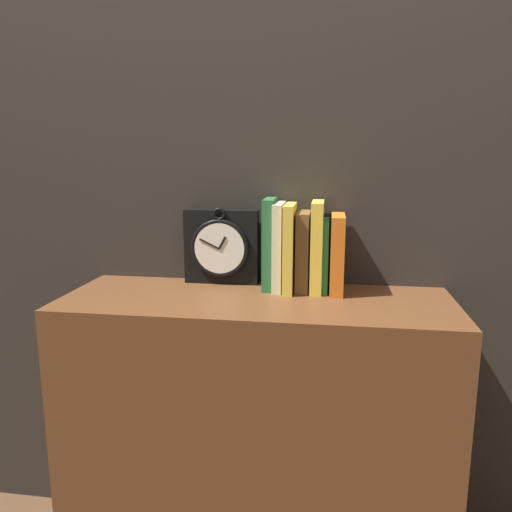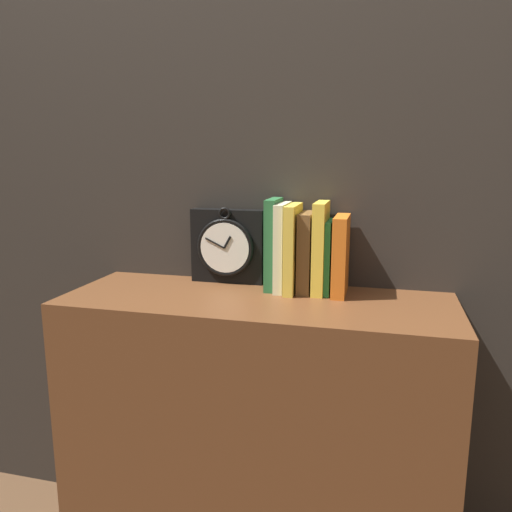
% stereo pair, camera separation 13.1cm
% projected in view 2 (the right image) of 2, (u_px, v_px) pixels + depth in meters
% --- Properties ---
extents(wall_back, '(6.00, 0.05, 2.60)m').
position_uv_depth(wall_back, '(274.00, 123.00, 1.44)').
color(wall_back, '#2D2823').
rests_on(wall_back, ground_plane).
extents(bookshelf, '(1.05, 0.38, 0.83)m').
position_uv_depth(bookshelf, '(256.00, 439.00, 1.41)').
color(bookshelf, brown).
rests_on(bookshelf, ground_plane).
extents(clock, '(0.22, 0.06, 0.23)m').
position_uv_depth(clock, '(227.00, 246.00, 1.48)').
color(clock, black).
rests_on(clock, bookshelf).
extents(book_slot0_green, '(0.03, 0.12, 0.26)m').
position_uv_depth(book_slot0_green, '(274.00, 244.00, 1.41)').
color(book_slot0_green, '#266435').
rests_on(book_slot0_green, bookshelf).
extents(book_slot1_cream, '(0.03, 0.14, 0.25)m').
position_uv_depth(book_slot1_cream, '(283.00, 247.00, 1.40)').
color(book_slot1_cream, beige).
rests_on(book_slot1_cream, bookshelf).
extents(book_slot2_yellow, '(0.03, 0.15, 0.24)m').
position_uv_depth(book_slot2_yellow, '(293.00, 248.00, 1.39)').
color(book_slot2_yellow, gold).
rests_on(book_slot2_yellow, bookshelf).
extents(book_slot3_brown, '(0.04, 0.14, 0.22)m').
position_uv_depth(book_slot3_brown, '(307.00, 252.00, 1.39)').
color(book_slot3_brown, brown).
rests_on(book_slot3_brown, bookshelf).
extents(book_slot4_yellow, '(0.03, 0.14, 0.25)m').
position_uv_depth(book_slot4_yellow, '(321.00, 248.00, 1.37)').
color(book_slot4_yellow, yellow).
rests_on(book_slot4_yellow, bookshelf).
extents(book_slot5_green, '(0.02, 0.13, 0.20)m').
position_uv_depth(book_slot5_green, '(329.00, 257.00, 1.38)').
color(book_slot5_green, '#1F7239').
rests_on(book_slot5_green, bookshelf).
extents(book_slot6_orange, '(0.04, 0.15, 0.22)m').
position_uv_depth(book_slot6_orange, '(341.00, 255.00, 1.36)').
color(book_slot6_orange, orange).
rests_on(book_slot6_orange, bookshelf).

